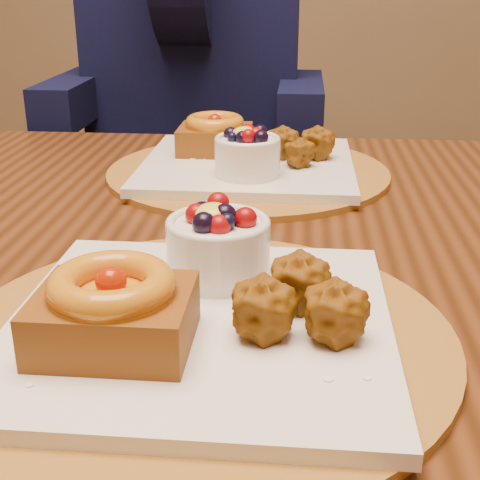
# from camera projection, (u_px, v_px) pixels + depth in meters

# --- Properties ---
(dining_table) EXTENTS (1.60, 0.90, 0.76)m
(dining_table) POSITION_uv_depth(u_px,v_px,m) (232.00, 299.00, 0.73)
(dining_table) COLOR #341A09
(dining_table) RESTS_ON ground
(place_setting_near) EXTENTS (0.38, 0.38, 0.08)m
(place_setting_near) POSITION_uv_depth(u_px,v_px,m) (198.00, 309.00, 0.50)
(place_setting_near) COLOR brown
(place_setting_near) RESTS_ON dining_table
(place_setting_far) EXTENTS (0.38, 0.38, 0.08)m
(place_setting_far) POSITION_uv_depth(u_px,v_px,m) (246.00, 160.00, 0.90)
(place_setting_far) COLOR brown
(place_setting_far) RESTS_ON dining_table
(chair_far) EXTENTS (0.46, 0.46, 0.94)m
(chair_far) POSITION_uv_depth(u_px,v_px,m) (193.00, 191.00, 1.61)
(chair_far) COLOR black
(chair_far) RESTS_ON ground
(diner) EXTENTS (0.52, 0.50, 0.85)m
(diner) POSITION_uv_depth(u_px,v_px,m) (194.00, 26.00, 1.35)
(diner) COLOR black
(diner) RESTS_ON ground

